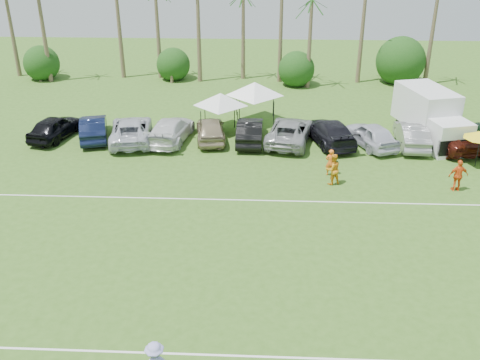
{
  "coord_description": "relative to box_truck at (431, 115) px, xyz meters",
  "views": [
    {
      "loc": [
        2.97,
        -12.56,
        14.12
      ],
      "look_at": [
        1.78,
        13.29,
        1.6
      ],
      "focal_mm": 40.0,
      "sensor_mm": 36.0,
      "label": 1
    }
  ],
  "objects": [
    {
      "name": "parked_car_7",
      "position": [
        -7.14,
        -0.97,
        -1.06
      ],
      "size": [
        3.8,
        6.19,
        1.68
      ],
      "primitive_type": "imported",
      "rotation": [
        0.0,
        0.0,
        3.41
      ],
      "color": "black",
      "rests_on": "ground"
    },
    {
      "name": "bush_tree_0",
      "position": [
        -33.78,
        15.12,
        -0.1
      ],
      "size": [
        4.0,
        4.0,
        4.0
      ],
      "color": "brown",
      "rests_on": "ground"
    },
    {
      "name": "palm_tree_4",
      "position": [
        -18.78,
        14.12,
        5.59
      ],
      "size": [
        2.4,
        2.4,
        8.9
      ],
      "color": "brown",
      "rests_on": "ground"
    },
    {
      "name": "canopy_tent_left",
      "position": [
        -14.99,
        1.3,
        0.96
      ],
      "size": [
        4.12,
        4.12,
        3.34
      ],
      "color": "black",
      "rests_on": "ground"
    },
    {
      "name": "palm_tree_8",
      "position": [
        -1.78,
        14.12,
        5.59
      ],
      "size": [
        2.4,
        2.4,
        8.9
      ],
      "color": "brown",
      "rests_on": "ground"
    },
    {
      "name": "bush_tree_3",
      "position": [
        1.22,
        15.12,
        -0.1
      ],
      "size": [
        4.0,
        4.0,
        4.0
      ],
      "color": "brown",
      "rests_on": "ground"
    },
    {
      "name": "parked_car_9",
      "position": [
        -1.53,
        -1.27,
        -1.06
      ],
      "size": [
        2.07,
        5.18,
        1.68
      ],
      "primitive_type": "imported",
      "rotation": [
        0.0,
        0.0,
        3.08
      ],
      "color": "gray",
      "rests_on": "ground"
    },
    {
      "name": "parked_car_8",
      "position": [
        -4.33,
        -1.4,
        -1.06
      ],
      "size": [
        3.62,
        5.3,
        1.68
      ],
      "primitive_type": "imported",
      "rotation": [
        0.0,
        0.0,
        3.51
      ],
      "color": "silver",
      "rests_on": "ground"
    },
    {
      "name": "parked_car_2",
      "position": [
        -21.17,
        -1.28,
        -1.06
      ],
      "size": [
        3.8,
        6.43,
        1.68
      ],
      "primitive_type": "imported",
      "rotation": [
        0.0,
        0.0,
        3.32
      ],
      "color": "silver",
      "rests_on": "ground"
    },
    {
      "name": "canopy_tent_right",
      "position": [
        -12.53,
        3.34,
        1.25
      ],
      "size": [
        4.53,
        4.53,
        3.67
      ],
      "color": "black",
      "rests_on": "ground"
    },
    {
      "name": "field_lines",
      "position": [
        -14.78,
        -15.88,
        -1.89
      ],
      "size": [
        80.0,
        12.1,
        0.01
      ],
      "color": "white",
      "rests_on": "ground"
    },
    {
      "name": "parked_car_1",
      "position": [
        -23.97,
        -0.9,
        -1.06
      ],
      "size": [
        3.07,
        5.37,
        1.68
      ],
      "primitive_type": "imported",
      "rotation": [
        0.0,
        0.0,
        3.41
      ],
      "color": "black",
      "rests_on": "ground"
    },
    {
      "name": "parked_car_0",
      "position": [
        -26.78,
        -0.94,
        -1.06
      ],
      "size": [
        2.99,
        5.23,
        1.68
      ],
      "primitive_type": "imported",
      "rotation": [
        0.0,
        0.0,
        2.92
      ],
      "color": "black",
      "rests_on": "ground"
    },
    {
      "name": "parked_car_10",
      "position": [
        1.28,
        -1.2,
        -1.06
      ],
      "size": [
        3.64,
        6.37,
        1.68
      ],
      "primitive_type": "imported",
      "rotation": [
        0.0,
        0.0,
        3.29
      ],
      "color": "#45150E",
      "rests_on": "ground"
    },
    {
      "name": "box_truck",
      "position": [
        0.0,
        0.0,
        0.0
      ],
      "size": [
        4.23,
        7.29,
        3.54
      ],
      "rotation": [
        0.0,
        0.0,
        0.26
      ],
      "color": "silver",
      "rests_on": "ground"
    },
    {
      "name": "sideline_player_c",
      "position": [
        -0.52,
        -8.09,
        -0.93
      ],
      "size": [
        1.17,
        0.59,
        1.92
      ],
      "primitive_type": "imported",
      "rotation": [
        0.0,
        0.0,
        3.25
      ],
      "color": "#ED591A",
      "rests_on": "ground"
    },
    {
      "name": "bush_tree_2",
      "position": [
        -8.78,
        15.12,
        -0.1
      ],
      "size": [
        4.0,
        4.0,
        4.0
      ],
      "color": "brown",
      "rests_on": "ground"
    },
    {
      "name": "parked_car_3",
      "position": [
        -18.36,
        -1.08,
        -1.06
      ],
      "size": [
        3.09,
        6.03,
        1.68
      ],
      "primitive_type": "imported",
      "rotation": [
        0.0,
        0.0,
        3.01
      ],
      "color": "silver",
      "rests_on": "ground"
    },
    {
      "name": "parked_car_5",
      "position": [
        -12.75,
        -1.03,
        -1.06
      ],
      "size": [
        1.84,
        5.11,
        1.68
      ],
      "primitive_type": "imported",
      "rotation": [
        0.0,
        0.0,
        3.13
      ],
      "color": "black",
      "rests_on": "ground"
    },
    {
      "name": "parked_car_4",
      "position": [
        -15.56,
        -0.82,
        -1.06
      ],
      "size": [
        2.62,
        5.14,
        1.68
      ],
      "primitive_type": "imported",
      "rotation": [
        0.0,
        0.0,
        3.28
      ],
      "color": "gray",
      "rests_on": "ground"
    },
    {
      "name": "sideline_player_b",
      "position": [
        -7.66,
        -7.56,
        -0.93
      ],
      "size": [
        1.14,
        1.03,
        1.92
      ],
      "primitive_type": "imported",
      "rotation": [
        0.0,
        0.0,
        3.54
      ],
      "color": "orange",
      "rests_on": "ground"
    },
    {
      "name": "sideline_player_a",
      "position": [
        -7.66,
        -6.28,
        -1.05
      ],
      "size": [
        0.67,
        0.48,
        1.69
      ],
      "primitive_type": "imported",
      "rotation": [
        0.0,
        0.0,
        3.28
      ],
      "color": "orange",
      "rests_on": "ground"
    },
    {
      "name": "bush_tree_1",
      "position": [
        -20.78,
        15.12,
        -0.1
      ],
      "size": [
        4.0,
        4.0,
        4.0
      ],
      "color": "brown",
      "rests_on": "ground"
    },
    {
      "name": "parked_car_6",
      "position": [
        -9.94,
        -0.98,
        -1.06
      ],
      "size": [
        3.94,
        6.47,
        1.68
      ],
      "primitive_type": "imported",
      "rotation": [
        0.0,
        0.0,
        2.94
      ],
      "color": "#949596",
      "rests_on": "ground"
    }
  ]
}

